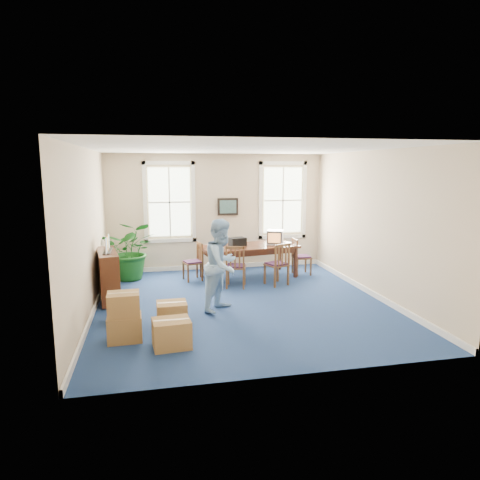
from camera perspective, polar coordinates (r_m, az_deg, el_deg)
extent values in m
plane|color=navy|center=(9.13, 0.16, -8.40)|extent=(6.50, 6.50, 0.00)
plane|color=white|center=(8.69, 0.17, 12.09)|extent=(6.50, 6.50, 0.00)
plane|color=beige|center=(11.94, -3.09, 3.73)|extent=(6.50, 0.00, 6.50)
plane|color=beige|center=(5.68, 7.01, -2.95)|extent=(6.50, 0.00, 6.50)
plane|color=beige|center=(8.66, -19.64, 0.92)|extent=(0.00, 6.50, 6.50)
plane|color=beige|center=(9.83, 17.54, 2.02)|extent=(0.00, 6.50, 6.50)
cube|color=white|center=(12.17, -3.00, -3.51)|extent=(6.00, 0.04, 0.12)
cube|color=white|center=(9.01, -18.89, -8.80)|extent=(0.04, 6.50, 0.12)
cube|color=white|center=(10.13, 16.95, -6.65)|extent=(0.04, 6.50, 0.12)
cube|color=white|center=(11.31, 6.41, -0.42)|extent=(0.17, 0.20, 0.05)
cube|color=black|center=(11.01, -0.33, -0.22)|extent=(0.46, 0.36, 0.21)
imported|color=#94C1EA|center=(8.50, -2.40, -3.35)|extent=(1.11, 1.14, 1.84)
cube|color=#442113|center=(9.62, -17.17, -4.67)|extent=(0.59, 1.37, 1.04)
imported|color=#124A14|center=(11.20, -14.32, -1.34)|extent=(1.53, 1.39, 1.50)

